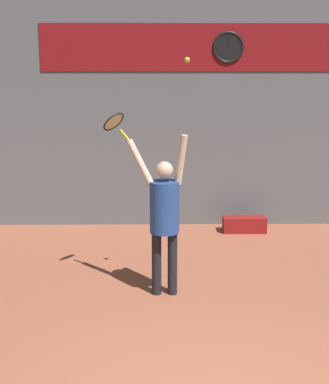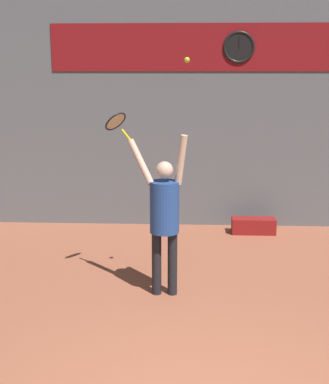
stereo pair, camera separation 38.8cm
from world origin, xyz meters
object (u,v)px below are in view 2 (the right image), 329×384
at_px(tennis_player, 164,212).
at_px(tennis_racket, 116,122).
at_px(equipment_bag, 254,226).
at_px(tennis_ball, 187,60).
at_px(scoreboard_clock, 239,47).

relative_size(tennis_player, tennis_racket, 5.15).
height_order(tennis_player, equipment_bag, tennis_player).
relative_size(tennis_player, equipment_bag, 2.73).
distance_m(tennis_player, tennis_ball, 1.98).
xyz_separation_m(tennis_player, equipment_bag, (1.54, 2.81, -1.01)).
height_order(scoreboard_clock, equipment_bag, scoreboard_clock).
bearing_deg(scoreboard_clock, tennis_racket, -122.93).
relative_size(scoreboard_clock, tennis_ball, 8.34).
distance_m(scoreboard_clock, tennis_racket, 3.62).
bearing_deg(tennis_ball, scoreboard_clock, 74.44).
bearing_deg(tennis_racket, tennis_player, -29.86).
bearing_deg(tennis_player, scoreboard_clock, 69.76).
bearing_deg(tennis_player, tennis_racket, 150.14).
bearing_deg(equipment_bag, scoreboard_clock, 125.10).
bearing_deg(scoreboard_clock, tennis_ball, -105.56).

